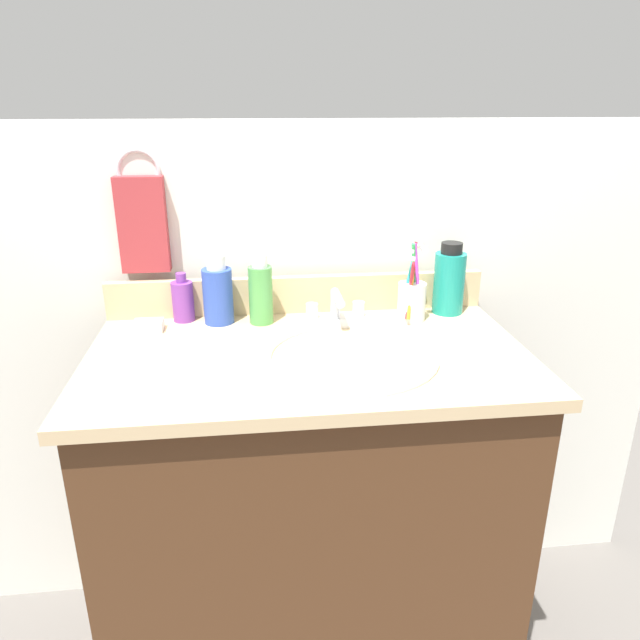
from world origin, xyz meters
TOP-DOWN VIEW (x-y plane):
  - vanity_cabinet at (0.00, 0.00)m, footprint 0.88×0.48m
  - countertop at (0.00, 0.00)m, footprint 0.91×0.52m
  - backsplash at (0.00, 0.25)m, footprint 0.91×0.02m
  - back_wall at (0.00, 0.31)m, footprint 2.01×0.04m
  - towel_ring at (-0.36, 0.29)m, footprint 0.10×0.01m
  - hand_towel at (-0.36, 0.27)m, footprint 0.11×0.04m
  - sink_basin at (0.08, -0.03)m, footprint 0.36×0.36m
  - faucet at (0.08, 0.16)m, footprint 0.16×0.10m
  - bottle_mouthwash_teal at (0.36, 0.20)m, footprint 0.07×0.07m
  - bottle_toner_green at (-0.09, 0.19)m, footprint 0.06×0.06m
  - bottle_cream_purple at (-0.27, 0.22)m, footprint 0.05×0.05m
  - bottle_shampoo_blue at (-0.19, 0.20)m, footprint 0.07×0.07m
  - cup_white_ceramic at (0.26, 0.16)m, footprint 0.07×0.09m
  - soap_bar at (-0.35, 0.16)m, footprint 0.06×0.04m

SIDE VIEW (x-z plane):
  - vanity_cabinet at x=0.00m, z-range 0.00..0.82m
  - back_wall at x=0.00m, z-range 0.00..1.30m
  - sink_basin at x=0.08m, z-range 0.76..0.88m
  - countertop at x=0.00m, z-range 0.82..0.85m
  - soap_bar at x=-0.35m, z-range 0.85..0.87m
  - faucet at x=0.08m, z-range 0.84..0.92m
  - backsplash at x=0.00m, z-range 0.85..0.94m
  - bottle_cream_purple at x=-0.27m, z-range 0.84..0.96m
  - cup_white_ceramic at x=0.26m, z-range 0.81..1.00m
  - bottle_shampoo_blue at x=-0.19m, z-range 0.84..1.00m
  - bottle_toner_green at x=-0.09m, z-range 0.84..1.01m
  - bottle_mouthwash_teal at x=0.36m, z-range 0.84..1.02m
  - hand_towel at x=-0.36m, z-range 0.96..1.18m
  - towel_ring at x=-0.36m, z-range 1.14..1.24m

